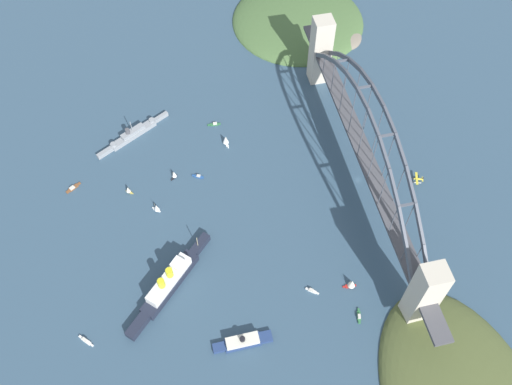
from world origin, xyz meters
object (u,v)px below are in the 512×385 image
(seaplane_taxiing_near_bridge, at_px, (417,179))
(small_boat_1, at_px, (214,124))
(ocean_liner, at_px, (169,282))
(small_boat_2, at_px, (352,284))
(small_boat_7, at_px, (86,341))
(small_boat_9, at_px, (198,176))
(small_boat_6, at_px, (312,291))
(naval_cruiser, at_px, (133,134))
(small_boat_3, at_px, (128,190))
(small_boat_8, at_px, (157,208))
(small_boat_4, at_px, (174,174))
(small_boat_5, at_px, (359,316))
(small_boat_10, at_px, (73,188))
(harbor_ferry_steamer, at_px, (243,341))
(harbor_arch_bridge, at_px, (365,152))
(small_boat_0, at_px, (226,140))

(seaplane_taxiing_near_bridge, relative_size, small_boat_1, 1.06)
(ocean_liner, relative_size, small_boat_2, 7.17)
(seaplane_taxiing_near_bridge, bearing_deg, small_boat_7, 105.79)
(small_boat_9, bearing_deg, small_boat_6, -151.81)
(naval_cruiser, relative_size, small_boat_3, 8.72)
(small_boat_9, bearing_deg, small_boat_1, -23.67)
(small_boat_8, bearing_deg, small_boat_4, -31.57)
(small_boat_1, bearing_deg, small_boat_5, -161.18)
(small_boat_4, bearing_deg, ocean_liner, 170.21)
(seaplane_taxiing_near_bridge, xyz_separation_m, small_boat_10, (50.15, 253.34, -1.66))
(small_boat_5, xyz_separation_m, small_boat_10, (143.16, 176.36, -0.24))
(harbor_ferry_steamer, height_order, small_boat_7, harbor_ferry_steamer)
(small_boat_2, bearing_deg, small_boat_6, 85.39)
(harbor_arch_bridge, relative_size, small_boat_1, 26.49)
(harbor_ferry_steamer, xyz_separation_m, small_boat_3, (131.06, 59.21, 0.76))
(small_boat_1, bearing_deg, small_boat_4, 139.21)
(small_boat_3, xyz_separation_m, small_boat_5, (-130.47, -135.91, -2.38))
(small_boat_7, height_order, small_boat_8, small_boat_8)
(small_boat_7, relative_size, small_boat_9, 1.10)
(small_boat_9, bearing_deg, harbor_arch_bridge, -103.80)
(small_boat_2, xyz_separation_m, small_boat_7, (0.58, 174.84, -3.19))
(small_boat_1, relative_size, small_boat_8, 1.32)
(harbor_ferry_steamer, distance_m, small_boat_0, 162.41)
(naval_cruiser, height_order, seaplane_taxiing_near_bridge, naval_cruiser)
(small_boat_4, xyz_separation_m, small_boat_6, (-112.99, -75.98, -2.73))
(small_boat_0, height_order, small_boat_6, small_boat_0)
(small_boat_0, xyz_separation_m, small_boat_4, (-23.74, 44.24, -0.83))
(harbor_ferry_steamer, relative_size, small_boat_1, 3.55)
(harbor_ferry_steamer, bearing_deg, small_boat_3, 24.31)
(small_boat_2, height_order, small_boat_8, small_boat_2)
(small_boat_0, bearing_deg, harbor_arch_bridge, -121.87)
(naval_cruiser, distance_m, small_boat_3, 54.01)
(harbor_ferry_steamer, distance_m, small_boat_9, 133.81)
(harbor_arch_bridge, bearing_deg, small_boat_2, 158.52)
(harbor_arch_bridge, height_order, seaplane_taxiing_near_bridge, harbor_arch_bridge)
(harbor_arch_bridge, distance_m, seaplane_taxiing_near_bridge, 54.00)
(small_boat_1, xyz_separation_m, small_boat_2, (-160.09, -63.61, 3.22))
(small_boat_4, xyz_separation_m, small_boat_10, (6.36, 75.61, -2.90))
(naval_cruiser, xyz_separation_m, small_boat_9, (-50.76, -44.09, -2.11))
(ocean_liner, distance_m, small_boat_8, 61.77)
(harbor_ferry_steamer, distance_m, small_boat_3, 143.82)
(small_boat_9, bearing_deg, harbor_ferry_steamer, -177.17)
(small_boat_2, bearing_deg, small_boat_3, 51.67)
(small_boat_0, height_order, small_boat_5, small_boat_0)
(small_boat_4, bearing_deg, small_boat_3, 100.22)
(small_boat_0, height_order, small_boat_4, small_boat_0)
(small_boat_1, distance_m, small_boat_9, 53.21)
(seaplane_taxiing_near_bridge, bearing_deg, small_boat_3, 80.02)
(seaplane_taxiing_near_bridge, relative_size, small_boat_10, 0.99)
(small_boat_9, bearing_deg, small_boat_10, 83.79)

